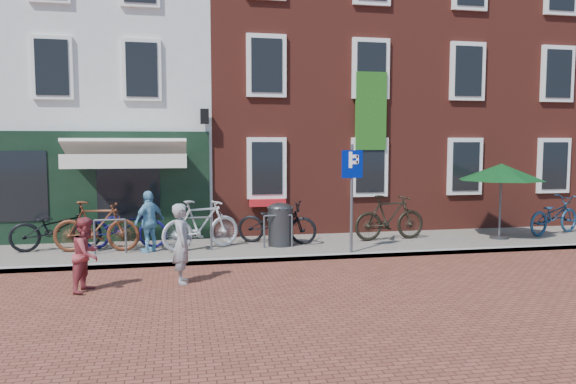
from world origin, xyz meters
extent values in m
plane|color=brown|center=(0.00, 0.00, 0.00)|extent=(80.00, 80.00, 0.00)
cube|color=slate|center=(1.00, 1.50, 0.05)|extent=(24.00, 3.00, 0.10)
cube|color=silver|center=(-5.00, 7.00, 4.50)|extent=(8.00, 8.00, 9.00)
cube|color=maroon|center=(2.00, 7.00, 5.00)|extent=(6.00, 8.00, 10.00)
cube|color=maroon|center=(8.00, 7.00, 5.00)|extent=(6.00, 8.00, 10.00)
cylinder|color=#333436|center=(0.60, 1.45, 0.57)|extent=(0.63, 0.63, 0.95)
ellipsoid|color=#333436|center=(0.60, 1.45, 1.12)|extent=(0.63, 0.63, 0.28)
cylinder|color=#4C4C4F|center=(2.09, 0.25, 1.38)|extent=(0.07, 0.07, 2.56)
cube|color=#00137D|center=(2.09, 0.23, 2.20)|extent=(0.50, 0.04, 0.65)
cylinder|color=#4C4C4F|center=(6.65, 1.30, 0.14)|extent=(0.50, 0.50, 0.08)
cylinder|color=#4C4C4F|center=(6.65, 1.30, 1.06)|extent=(0.06, 0.06, 1.92)
cone|color=#0B3C15|center=(6.65, 1.30, 2.02)|extent=(2.28, 2.28, 0.45)
imported|color=gray|center=(-1.87, -1.48, 0.77)|extent=(0.37, 0.56, 1.54)
imported|color=#94343A|center=(-3.57, -1.74, 0.68)|extent=(0.71, 0.79, 1.36)
imported|color=#66A6C8|center=(-2.60, 1.26, 0.83)|extent=(0.87, 0.85, 1.47)
imported|color=black|center=(-4.83, 1.89, 0.65)|extent=(2.18, 1.03, 1.10)
imported|color=#572A17|center=(-3.85, 1.52, 0.71)|extent=(2.08, 0.78, 1.22)
imported|color=#110F4E|center=(-3.24, 1.83, 0.65)|extent=(2.16, 0.96, 1.10)
imported|color=#ACACAE|center=(-1.38, 1.33, 0.71)|extent=(2.09, 1.30, 1.22)
imported|color=black|center=(0.57, 1.78, 0.65)|extent=(2.21, 1.50, 1.10)
imported|color=black|center=(3.62, 1.66, 0.71)|extent=(2.08, 0.77, 1.22)
imported|color=navy|center=(8.55, 1.61, 0.65)|extent=(2.21, 1.38, 1.10)
camera|label=1|loc=(-1.92, -12.07, 2.68)|focal=34.22mm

